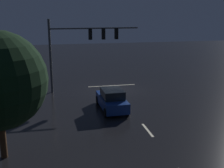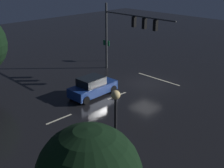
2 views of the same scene
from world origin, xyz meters
TOP-DOWN VIEW (x-y plane):
  - ground_plane at (0.00, 0.00)m, footprint 80.00×80.00m
  - traffic_signal_assembly at (3.08, -0.65)m, footprint 8.60×0.47m
  - lane_dash_far at (0.00, 4.00)m, footprint 0.16×2.20m
  - lane_dash_mid at (0.00, 10.00)m, footprint 0.16×2.20m
  - stop_bar at (0.00, -1.83)m, footprint 5.00×0.16m
  - car_approaching at (1.49, 5.43)m, footprint 2.04×4.42m
  - route_sign at (8.06, -2.41)m, footprint 0.90×0.14m

SIDE VIEW (x-z plane):
  - ground_plane at x=0.00m, z-range 0.00..0.00m
  - lane_dash_far at x=0.00m, z-range 0.00..0.01m
  - lane_dash_mid at x=0.00m, z-range 0.00..0.01m
  - stop_bar at x=0.00m, z-range 0.00..0.01m
  - car_approaching at x=1.49m, z-range -0.05..1.65m
  - route_sign at x=8.06m, z-range 0.55..3.06m
  - traffic_signal_assembly at x=3.08m, z-range 1.38..8.34m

